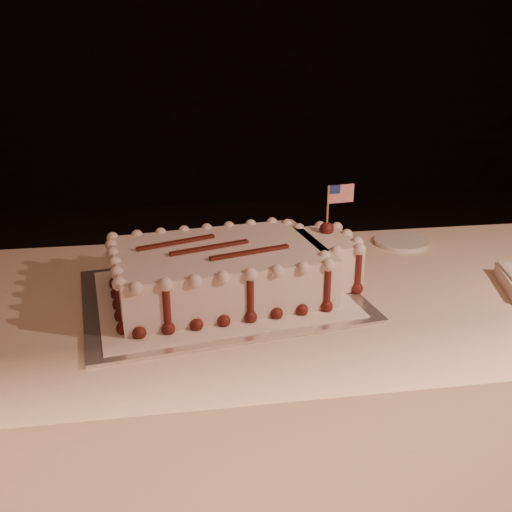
{
  "coord_description": "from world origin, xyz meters",
  "views": [
    {
      "loc": [
        -0.3,
        -0.55,
        1.3
      ],
      "look_at": [
        -0.12,
        0.61,
        0.84
      ],
      "focal_mm": 40.0,
      "sensor_mm": 36.0,
      "label": 1
    }
  ],
  "objects": [
    {
      "name": "cake_board",
      "position": [
        -0.2,
        0.61,
        0.75
      ],
      "size": [
        0.65,
        0.53,
        0.01
      ],
      "primitive_type": "cube",
      "rotation": [
        0.0,
        0.0,
        0.14
      ],
      "color": "silver",
      "rests_on": "banquet_table"
    },
    {
      "name": "banquet_table",
      "position": [
        0.0,
        0.6,
        0.38
      ],
      "size": [
        2.4,
        0.8,
        0.75
      ],
      "primitive_type": "cube",
      "color": "beige",
      "rests_on": "ground"
    },
    {
      "name": "side_plate",
      "position": [
        0.33,
        0.88,
        0.76
      ],
      "size": [
        0.15,
        0.15,
        0.01
      ],
      "primitive_type": "cylinder",
      "color": "silver",
      "rests_on": "banquet_table"
    },
    {
      "name": "sheet_cake",
      "position": [
        -0.17,
        0.61,
        0.81
      ],
      "size": [
        0.57,
        0.37,
        0.22
      ],
      "color": "silver",
      "rests_on": "doily"
    },
    {
      "name": "doily",
      "position": [
        -0.2,
        0.61,
        0.76
      ],
      "size": [
        0.58,
        0.47,
        0.0
      ],
      "primitive_type": "cube",
      "rotation": [
        0.0,
        0.0,
        0.14
      ],
      "color": "white",
      "rests_on": "cake_board"
    }
  ]
}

